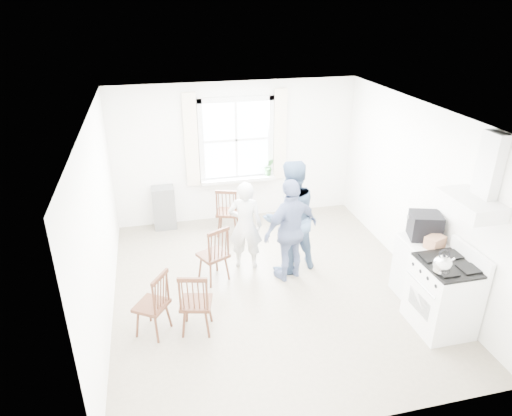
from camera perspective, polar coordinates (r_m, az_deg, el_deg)
The scene contains 17 objects.
room_shell at distance 6.24m, azimuth 1.92°, elevation 0.00°, with size 4.62×5.12×2.64m.
window_assembly at distance 8.41m, azimuth -2.45°, elevation 7.88°, with size 1.88×0.24×1.70m.
range_hood at distance 5.81m, azimuth 25.88°, elevation 1.89°, with size 0.45×0.76×0.94m.
shelf_unit at distance 8.55m, azimuth -11.41°, elevation 0.04°, with size 0.40×0.30×0.80m, color slate.
gas_stove at distance 6.36m, azimuth 22.34°, elevation -10.03°, with size 0.68×0.76×1.12m.
kettle at distance 5.86m, azimuth 22.28°, elevation -6.55°, with size 0.22×0.22×0.31m.
low_cabinet at distance 6.88m, azimuth 19.55°, elevation -7.05°, with size 0.50×0.55×0.90m, color silver.
stereo_stack at distance 6.65m, azimuth 20.38°, elevation -2.10°, with size 0.49×0.47×0.36m.
cardboard_box at distance 6.49m, azimuth 21.45°, elevation -3.98°, with size 0.25×0.18×0.16m, color #9C6B4B.
windsor_chair_a at distance 6.73m, azimuth -4.96°, elevation -5.18°, with size 0.51×0.51×0.92m.
windsor_chair_b at distance 5.77m, azimuth -7.71°, elevation -11.15°, with size 0.46×0.46×0.91m.
windsor_chair_c at distance 5.87m, azimuth -12.24°, elevation -10.92°, with size 0.52×0.52×0.90m.
person_left at distance 7.03m, azimuth -1.34°, elevation -2.20°, with size 0.53×0.53×1.45m, color silver.
person_mid at distance 6.91m, azimuth 4.25°, elevation -1.14°, with size 0.87×0.87×1.80m, color #486285.
person_right at distance 6.74m, azimuth 4.38°, elevation -2.79°, with size 0.94×0.94×1.60m, color navy.
potted_plant at distance 8.60m, azimuth 1.63°, elevation 5.15°, with size 0.18×0.18×0.33m, color #2E682E.
windsor_chair_d at distance 8.01m, azimuth -3.65°, elevation 0.05°, with size 0.49×0.48×0.92m.
Camera 1 is at (-1.51, -5.45, 3.93)m, focal length 32.00 mm.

